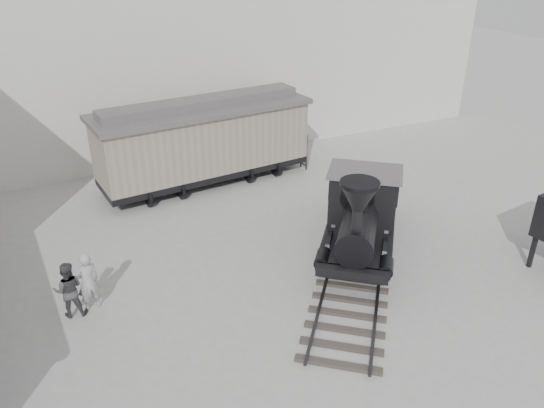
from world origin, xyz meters
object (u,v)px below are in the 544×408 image
boxcar (204,140)px  visitor_b (69,290)px  locomotive (361,218)px  visitor_a (88,282)px

boxcar → visitor_b: (-6.44, -7.11, -1.13)m
locomotive → boxcar: 8.28m
locomotive → boxcar: (-2.79, 7.77, 0.65)m
locomotive → visitor_b: bearing=-145.3°
locomotive → visitor_a: (-8.69, 0.72, -0.41)m
boxcar → visitor_a: (-5.90, -7.05, -1.06)m
visitor_b → locomotive: bearing=-173.4°
boxcar → visitor_b: boxcar is taller
boxcar → visitor_b: size_ratio=5.57×
locomotive → boxcar: bearing=148.6°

